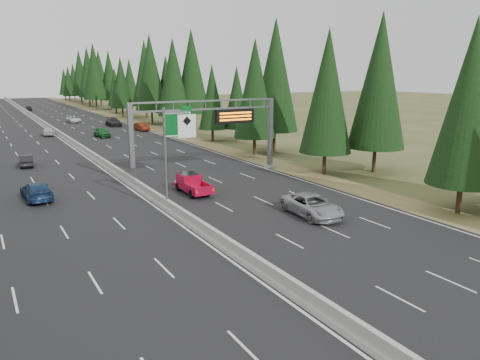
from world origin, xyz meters
The scene contains 16 objects.
road centered at (0.00, 80.00, 0.04)m, with size 32.00×260.00×0.08m, color black.
shoulder_right centered at (17.80, 80.00, 0.03)m, with size 3.60×260.00×0.06m, color olive.
median_barrier centered at (0.00, 80.00, 0.41)m, with size 0.70×260.00×0.85m.
sign_gantry centered at (8.92, 34.88, 5.27)m, with size 16.75×0.98×7.80m.
hov_sign_pole centered at (0.58, 24.97, 4.72)m, with size 2.80×0.50×8.00m.
tree_row_right centered at (22.15, 73.75, 9.61)m, with size 12.35×244.19×18.85m.
silver_minivan centered at (8.89, 18.12, 0.88)m, with size 2.64×5.73×1.59m, color #99999D.
red_pickup centered at (3.85, 29.12, 1.00)m, with size 1.83×5.11×1.67m.
car_ahead_green centered at (5.97, 70.40, 0.87)m, with size 1.86×4.62×1.57m, color #135621.
car_ahead_dkred centered at (14.50, 75.68, 0.81)m, with size 1.54×4.42×1.46m, color #5F1C0D.
car_ahead_dkgrey centered at (12.02, 85.86, 0.88)m, with size 2.25×5.54×1.61m, color black.
car_ahead_white centered at (6.37, 97.17, 0.77)m, with size 2.29×4.97×1.38m, color silver.
car_ahead_far centered at (1.50, 136.12, 0.79)m, with size 1.67×4.14×1.41m, color black.
car_onc_near centered at (-7.69, 49.45, 0.74)m, with size 1.39×3.98×1.31m, color black.
car_onc_blue centered at (-8.51, 33.32, 0.84)m, with size 2.12×5.21×1.51m, color navy.
car_onc_white centered at (-1.66, 76.79, 0.85)m, with size 1.81×4.50×1.53m, color #B9B9B9.
Camera 1 is at (-12.53, -8.54, 10.63)m, focal length 35.00 mm.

